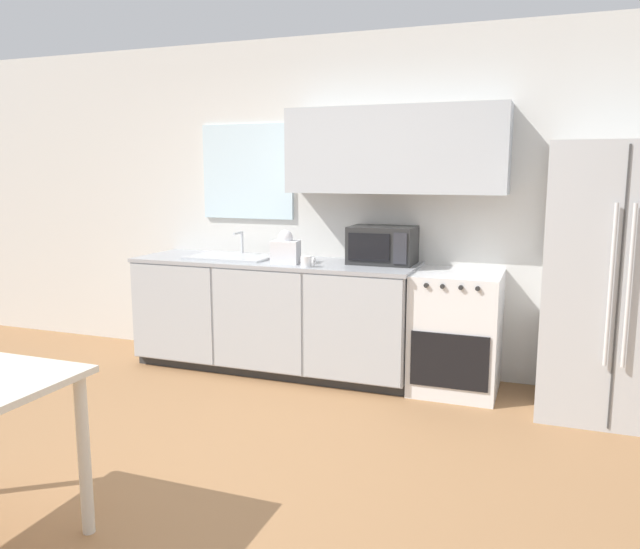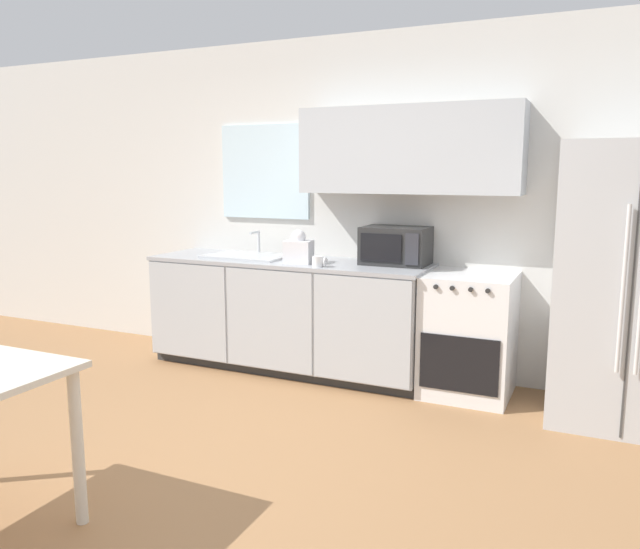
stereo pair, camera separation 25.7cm
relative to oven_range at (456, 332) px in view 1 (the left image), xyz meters
name	(u,v)px [view 1 (the left image)]	position (x,y,z in m)	size (l,w,h in m)	color
ground_plane	(220,482)	(-0.95, -1.86, -0.45)	(12.00, 12.00, 0.00)	#9E7047
wall_back	(354,197)	(-0.90, 0.31, 0.97)	(12.00, 0.38, 2.70)	silver
kitchen_counter	(274,315)	(-1.47, -0.02, 0.02)	(2.33, 0.68, 0.91)	#333333
oven_range	(456,332)	(0.00, 0.00, 0.00)	(0.62, 0.64, 0.89)	white
refrigerator	(613,281)	(1.02, -0.07, 0.46)	(0.89, 0.81, 1.81)	silver
kitchen_sink	(232,256)	(-1.86, -0.01, 0.48)	(0.68, 0.46, 0.21)	#B7BABC
microwave	(382,245)	(-0.60, 0.11, 0.61)	(0.50, 0.36, 0.29)	#282828
coffee_mug	(307,262)	(-1.09, -0.26, 0.51)	(0.11, 0.08, 0.08)	white
grocery_bag_0	(286,249)	(-1.31, -0.15, 0.58)	(0.24, 0.21, 0.26)	white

